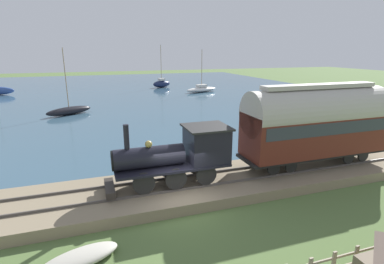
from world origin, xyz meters
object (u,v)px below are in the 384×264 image
steam_locomotive (183,152)px  passenger_coach (316,122)px  sailboat_black (69,110)px  beached_dinghy (79,258)px  sailboat_white (202,89)px  sailboat_navy (162,84)px

steam_locomotive → passenger_coach: bearing=-90.0°
passenger_coach → steam_locomotive: bearing=90.0°
steam_locomotive → sailboat_black: size_ratio=0.84×
sailboat_black → beached_dinghy: size_ratio=2.54×
sailboat_white → passenger_coach: bearing=153.4°
sailboat_navy → steam_locomotive: bearing=146.7°
passenger_coach → sailboat_white: bearing=-10.1°
steam_locomotive → sailboat_black: bearing=16.3°
passenger_coach → sailboat_white: sailboat_white is taller
sailboat_navy → sailboat_white: 10.63m
sailboat_white → beached_dinghy: size_ratio=2.50×
passenger_coach → sailboat_navy: bearing=-1.7°
steam_locomotive → beached_dinghy: 6.85m
sailboat_white → sailboat_black: (-13.52, 21.65, -0.02)m
sailboat_navy → beached_dinghy: bearing=142.1°
beached_dinghy → passenger_coach: bearing=-73.0°
sailboat_black → beached_dinghy: 27.57m
sailboat_black → beached_dinghy: bearing=153.5°
steam_locomotive → sailboat_black: sailboat_black is taller
sailboat_navy → beached_dinghy: (-50.26, 14.63, -0.56)m
sailboat_navy → sailboat_black: size_ratio=1.10×
sailboat_navy → sailboat_white: sailboat_navy is taller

